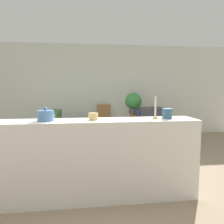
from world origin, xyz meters
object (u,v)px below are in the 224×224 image
couch (69,139)px  television (150,118)px  potted_plant (133,102)px  decorative_bowl (46,116)px  wooden_chair (104,120)px

couch → television: (2.00, 0.40, 0.38)m
potted_plant → decorative_bowl: potted_plant is taller
wooden_chair → decorative_bowl: decorative_bowl is taller
potted_plant → television: bearing=-63.3°
decorative_bowl → wooden_chair: bearing=73.0°
television → wooden_chair: size_ratio=0.66×
couch → wooden_chair: wooden_chair is taller
wooden_chair → couch: bearing=-126.8°
couch → television: size_ratio=3.15×
couch → television: 2.08m
television → potted_plant: 0.77m
potted_plant → decorative_bowl: 3.64m
television → decorative_bowl: 3.35m
wooden_chair → potted_plant: bearing=-15.6°
couch → potted_plant: (1.71, 1.00, 0.76)m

